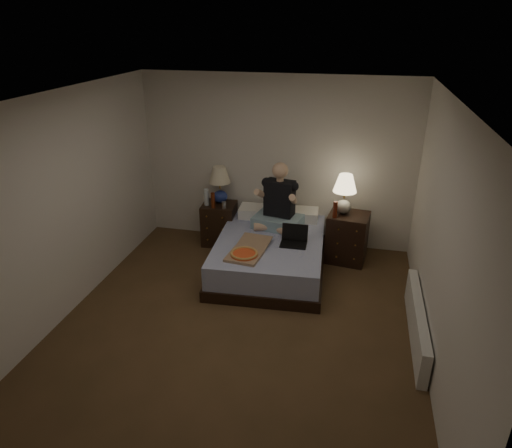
% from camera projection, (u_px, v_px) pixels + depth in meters
% --- Properties ---
extents(floor, '(4.00, 4.50, 0.00)m').
position_uv_depth(floor, '(239.00, 324.00, 5.19)').
color(floor, brown).
rests_on(floor, ground).
extents(ceiling, '(4.00, 4.50, 0.00)m').
position_uv_depth(ceiling, '(234.00, 99.00, 4.16)').
color(ceiling, white).
rests_on(ceiling, ground).
extents(wall_back, '(4.00, 0.00, 2.50)m').
position_uv_depth(wall_back, '(276.00, 162.00, 6.67)').
color(wall_back, silver).
rests_on(wall_back, ground).
extents(wall_front, '(4.00, 0.00, 2.50)m').
position_uv_depth(wall_front, '(137.00, 378.00, 2.67)').
color(wall_front, silver).
rests_on(wall_front, ground).
extents(wall_left, '(0.00, 4.50, 2.50)m').
position_uv_depth(wall_left, '(63.00, 207.00, 5.07)').
color(wall_left, silver).
rests_on(wall_left, ground).
extents(wall_right, '(0.00, 4.50, 2.50)m').
position_uv_depth(wall_right, '(443.00, 243.00, 4.27)').
color(wall_right, silver).
rests_on(wall_right, ground).
extents(bed, '(1.51, 1.95, 0.47)m').
position_uv_depth(bed, '(270.00, 254.00, 6.23)').
color(bed, '#515EA2').
rests_on(bed, floor).
extents(nightstand_left, '(0.52, 0.47, 0.64)m').
position_uv_depth(nightstand_left, '(219.00, 224.00, 6.94)').
color(nightstand_left, black).
rests_on(nightstand_left, floor).
extents(nightstand_right, '(0.60, 0.55, 0.70)m').
position_uv_depth(nightstand_right, '(347.00, 237.00, 6.43)').
color(nightstand_right, black).
rests_on(nightstand_right, floor).
extents(lamp_left, '(0.40, 0.40, 0.56)m').
position_uv_depth(lamp_left, '(220.00, 185.00, 6.76)').
color(lamp_left, navy).
rests_on(lamp_left, nightstand_left).
extents(lamp_right, '(0.38, 0.38, 0.56)m').
position_uv_depth(lamp_right, '(344.00, 194.00, 6.22)').
color(lamp_right, gray).
rests_on(lamp_right, nightstand_right).
extents(water_bottle, '(0.07, 0.07, 0.25)m').
position_uv_depth(water_bottle, '(206.00, 197.00, 6.73)').
color(water_bottle, silver).
rests_on(water_bottle, nightstand_left).
extents(soda_can, '(0.07, 0.07, 0.10)m').
position_uv_depth(soda_can, '(224.00, 205.00, 6.65)').
color(soda_can, '#B7B7B2').
rests_on(soda_can, nightstand_left).
extents(beer_bottle_left, '(0.06, 0.06, 0.23)m').
position_uv_depth(beer_bottle_left, '(213.00, 200.00, 6.64)').
color(beer_bottle_left, '#5B210D').
rests_on(beer_bottle_left, nightstand_left).
extents(beer_bottle_right, '(0.06, 0.06, 0.23)m').
position_uv_depth(beer_bottle_right, '(335.00, 210.00, 6.15)').
color(beer_bottle_right, '#5E1D0D').
rests_on(beer_bottle_right, nightstand_right).
extents(person, '(0.75, 0.64, 0.93)m').
position_uv_depth(person, '(278.00, 196.00, 6.29)').
color(person, black).
rests_on(person, bed).
extents(laptop, '(0.35, 0.29, 0.24)m').
position_uv_depth(laptop, '(294.00, 237.00, 5.91)').
color(laptop, black).
rests_on(laptop, bed).
extents(pizza_box, '(0.48, 0.80, 0.08)m').
position_uv_depth(pizza_box, '(244.00, 254.00, 5.64)').
color(pizza_box, tan).
rests_on(pizza_box, bed).
extents(radiator, '(0.10, 1.60, 0.40)m').
position_uv_depth(radiator, '(417.00, 322.00, 4.88)').
color(radiator, silver).
rests_on(radiator, floor).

